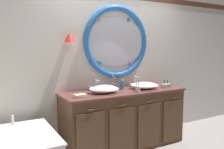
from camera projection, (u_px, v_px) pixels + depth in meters
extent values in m
cube|color=silver|center=(112.00, 60.00, 3.78)|extent=(6.40, 0.08, 2.60)
ellipsoid|color=silver|center=(117.00, 42.00, 3.72)|extent=(1.06, 0.02, 0.78)
torus|color=#2866B7|center=(117.00, 42.00, 3.72)|extent=(1.15, 0.09, 1.15)
cube|color=purple|center=(144.00, 39.00, 3.96)|extent=(0.04, 0.01, 0.04)
cube|color=#2866B7|center=(129.00, 20.00, 3.77)|extent=(0.05, 0.01, 0.05)
cube|color=silver|center=(101.00, 20.00, 3.53)|extent=(0.05, 0.01, 0.05)
cube|color=teal|center=(86.00, 41.00, 3.45)|extent=(0.05, 0.01, 0.05)
cube|color=teal|center=(100.00, 63.00, 3.60)|extent=(0.04, 0.01, 0.04)
cube|color=purple|center=(129.00, 64.00, 3.86)|extent=(0.05, 0.01, 0.05)
cylinder|color=#4C3823|center=(69.00, 36.00, 3.30)|extent=(0.02, 0.09, 0.02)
cone|color=red|center=(70.00, 37.00, 3.26)|extent=(0.17, 0.17, 0.14)
cube|color=brown|center=(124.00, 119.00, 3.58)|extent=(1.85, 0.62, 0.83)
cube|color=brown|center=(124.00, 91.00, 3.53)|extent=(1.89, 0.66, 0.03)
cube|color=brown|center=(114.00, 93.00, 3.80)|extent=(1.85, 0.02, 0.11)
cube|color=brown|center=(91.00, 138.00, 2.97)|extent=(0.39, 0.02, 0.63)
cylinder|color=#422D1E|center=(91.00, 110.00, 2.92)|extent=(0.10, 0.01, 0.01)
cube|color=brown|center=(122.00, 131.00, 3.19)|extent=(0.39, 0.02, 0.63)
cylinder|color=#422D1E|center=(123.00, 105.00, 3.14)|extent=(0.10, 0.01, 0.01)
cube|color=brown|center=(149.00, 126.00, 3.42)|extent=(0.39, 0.02, 0.63)
cylinder|color=#422D1E|center=(150.00, 102.00, 3.37)|extent=(0.10, 0.01, 0.01)
cube|color=brown|center=(173.00, 121.00, 3.65)|extent=(0.39, 0.02, 0.63)
cylinder|color=#422D1E|center=(174.00, 98.00, 3.59)|extent=(0.10, 0.01, 0.01)
cylinder|color=silver|center=(13.00, 120.00, 2.87)|extent=(0.04, 0.04, 0.11)
ellipsoid|color=white|center=(104.00, 89.00, 3.32)|extent=(0.40, 0.29, 0.11)
torus|color=white|center=(104.00, 89.00, 3.32)|extent=(0.42, 0.42, 0.02)
cylinder|color=silver|center=(104.00, 89.00, 3.32)|extent=(0.03, 0.03, 0.01)
ellipsoid|color=white|center=(144.00, 85.00, 3.67)|extent=(0.42, 0.33, 0.10)
torus|color=white|center=(144.00, 85.00, 3.67)|extent=(0.44, 0.44, 0.02)
cylinder|color=silver|center=(144.00, 85.00, 3.67)|extent=(0.03, 0.03, 0.01)
cylinder|color=silver|center=(96.00, 89.00, 3.56)|extent=(0.05, 0.05, 0.02)
cylinder|color=silver|center=(96.00, 84.00, 3.55)|extent=(0.02, 0.02, 0.13)
sphere|color=silver|center=(96.00, 80.00, 3.54)|extent=(0.03, 0.03, 0.03)
cylinder|color=silver|center=(97.00, 81.00, 3.49)|extent=(0.02, 0.12, 0.02)
cylinder|color=silver|center=(90.00, 89.00, 3.51)|extent=(0.04, 0.04, 0.06)
cylinder|color=silver|center=(101.00, 88.00, 3.60)|extent=(0.04, 0.04, 0.06)
cube|color=silver|center=(90.00, 86.00, 3.51)|extent=(0.05, 0.01, 0.01)
cube|color=silver|center=(101.00, 85.00, 3.59)|extent=(0.05, 0.01, 0.01)
cylinder|color=silver|center=(134.00, 86.00, 3.90)|extent=(0.05, 0.05, 0.02)
cylinder|color=silver|center=(134.00, 81.00, 3.89)|extent=(0.02, 0.02, 0.14)
sphere|color=silver|center=(135.00, 77.00, 3.88)|extent=(0.03, 0.03, 0.03)
cylinder|color=silver|center=(137.00, 77.00, 3.83)|extent=(0.02, 0.12, 0.02)
cylinder|color=silver|center=(130.00, 85.00, 3.86)|extent=(0.04, 0.04, 0.06)
cylinder|color=silver|center=(138.00, 84.00, 3.94)|extent=(0.04, 0.04, 0.06)
cube|color=silver|center=(130.00, 83.00, 3.86)|extent=(0.05, 0.01, 0.01)
cube|color=silver|center=(139.00, 82.00, 3.94)|extent=(0.05, 0.01, 0.01)
cylinder|color=slate|center=(114.00, 87.00, 3.62)|extent=(0.08, 0.08, 0.08)
torus|color=slate|center=(114.00, 84.00, 3.61)|extent=(0.09, 0.09, 0.01)
cylinder|color=purple|center=(115.00, 83.00, 3.62)|extent=(0.01, 0.02, 0.15)
cube|color=white|center=(115.00, 78.00, 3.61)|extent=(0.02, 0.01, 0.02)
cylinder|color=yellow|center=(113.00, 82.00, 3.60)|extent=(0.03, 0.02, 0.19)
cube|color=white|center=(113.00, 76.00, 3.59)|extent=(0.02, 0.02, 0.02)
cylinder|color=white|center=(138.00, 89.00, 3.39)|extent=(0.07, 0.07, 0.08)
torus|color=white|center=(138.00, 86.00, 3.38)|extent=(0.08, 0.08, 0.01)
cylinder|color=purple|center=(139.00, 85.00, 3.39)|extent=(0.04, 0.02, 0.17)
cube|color=white|center=(139.00, 78.00, 3.38)|extent=(0.02, 0.02, 0.02)
cylinder|color=orange|center=(137.00, 85.00, 3.38)|extent=(0.01, 0.02, 0.19)
cube|color=white|center=(137.00, 78.00, 3.36)|extent=(0.02, 0.02, 0.02)
cylinder|color=#388EBC|center=(122.00, 85.00, 3.63)|extent=(0.06, 0.06, 0.13)
cylinder|color=silver|center=(122.00, 80.00, 3.62)|extent=(0.03, 0.03, 0.02)
cylinder|color=silver|center=(123.00, 79.00, 3.60)|extent=(0.01, 0.04, 0.01)
cube|color=beige|center=(80.00, 97.00, 3.03)|extent=(0.16, 0.11, 0.02)
cube|color=beige|center=(80.00, 95.00, 3.03)|extent=(0.16, 0.11, 0.02)
cube|color=beige|center=(166.00, 86.00, 3.78)|extent=(0.15, 0.09, 0.06)
cylinder|color=purple|center=(164.00, 82.00, 3.76)|extent=(0.02, 0.02, 0.07)
cylinder|color=green|center=(168.00, 82.00, 3.79)|extent=(0.02, 0.02, 0.07)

